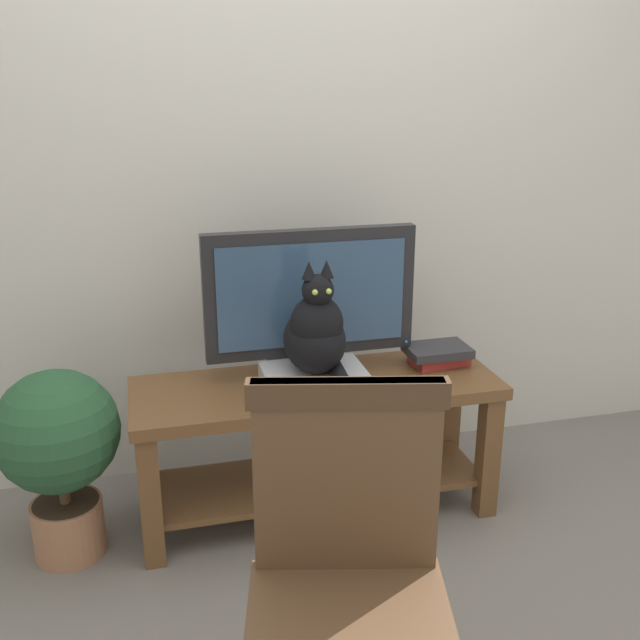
{
  "coord_description": "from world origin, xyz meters",
  "views": [
    {
      "loc": [
        -0.58,
        -1.72,
        1.58
      ],
      "look_at": [
        -0.0,
        0.56,
        0.78
      ],
      "focal_mm": 40.94,
      "sensor_mm": 36.0,
      "label": 1
    }
  ],
  "objects_px": {
    "cat": "(316,332)",
    "wooden_chair": "(348,574)",
    "tv_stand": "(317,423)",
    "book_stack": "(438,354)",
    "potted_plant": "(58,446)",
    "tv": "(310,300)",
    "media_box": "(315,381)"
  },
  "relations": [
    {
      "from": "wooden_chair",
      "to": "cat",
      "type": "bearing_deg",
      "value": 79.91
    },
    {
      "from": "tv",
      "to": "cat",
      "type": "relative_size",
      "value": 1.9
    },
    {
      "from": "media_box",
      "to": "book_stack",
      "type": "distance_m",
      "value": 0.53
    },
    {
      "from": "tv_stand",
      "to": "tv",
      "type": "bearing_deg",
      "value": 89.98
    },
    {
      "from": "tv_stand",
      "to": "potted_plant",
      "type": "height_order",
      "value": "potted_plant"
    },
    {
      "from": "tv_stand",
      "to": "wooden_chair",
      "type": "height_order",
      "value": "wooden_chair"
    },
    {
      "from": "tv_stand",
      "to": "potted_plant",
      "type": "distance_m",
      "value": 0.89
    },
    {
      "from": "media_box",
      "to": "potted_plant",
      "type": "height_order",
      "value": "potted_plant"
    },
    {
      "from": "tv_stand",
      "to": "tv",
      "type": "height_order",
      "value": "tv"
    },
    {
      "from": "tv",
      "to": "book_stack",
      "type": "bearing_deg",
      "value": -3.61
    },
    {
      "from": "cat",
      "to": "book_stack",
      "type": "relative_size",
      "value": 1.66
    },
    {
      "from": "book_stack",
      "to": "potted_plant",
      "type": "relative_size",
      "value": 0.36
    },
    {
      "from": "wooden_chair",
      "to": "media_box",
      "type": "bearing_deg",
      "value": 80.12
    },
    {
      "from": "media_box",
      "to": "potted_plant",
      "type": "relative_size",
      "value": 0.52
    },
    {
      "from": "tv",
      "to": "book_stack",
      "type": "xyz_separation_m",
      "value": [
        0.49,
        -0.03,
        -0.24
      ]
    },
    {
      "from": "tv",
      "to": "wooden_chair",
      "type": "bearing_deg",
      "value": -99.71
    },
    {
      "from": "cat",
      "to": "tv_stand",
      "type": "bearing_deg",
      "value": 74.75
    },
    {
      "from": "book_stack",
      "to": "potted_plant",
      "type": "distance_m",
      "value": 1.39
    },
    {
      "from": "cat",
      "to": "wooden_chair",
      "type": "distance_m",
      "value": 1.03
    },
    {
      "from": "tv_stand",
      "to": "book_stack",
      "type": "xyz_separation_m",
      "value": [
        0.49,
        0.06,
        0.2
      ]
    },
    {
      "from": "cat",
      "to": "wooden_chair",
      "type": "xyz_separation_m",
      "value": [
        -0.18,
        -1.0,
        -0.19
      ]
    },
    {
      "from": "cat",
      "to": "potted_plant",
      "type": "xyz_separation_m",
      "value": [
        -0.87,
        0.04,
        -0.34
      ]
    },
    {
      "from": "tv_stand",
      "to": "media_box",
      "type": "xyz_separation_m",
      "value": [
        -0.02,
        -0.07,
        0.2
      ]
    },
    {
      "from": "media_box",
      "to": "cat",
      "type": "height_order",
      "value": "cat"
    },
    {
      "from": "cat",
      "to": "wooden_chair",
      "type": "relative_size",
      "value": 0.42
    },
    {
      "from": "media_box",
      "to": "potted_plant",
      "type": "bearing_deg",
      "value": 178.29
    },
    {
      "from": "potted_plant",
      "to": "cat",
      "type": "bearing_deg",
      "value": -2.65
    },
    {
      "from": "media_box",
      "to": "cat",
      "type": "xyz_separation_m",
      "value": [
        0.0,
        -0.01,
        0.18
      ]
    },
    {
      "from": "tv_stand",
      "to": "tv",
      "type": "xyz_separation_m",
      "value": [
        0.0,
        0.09,
        0.45
      ]
    },
    {
      "from": "media_box",
      "to": "potted_plant",
      "type": "distance_m",
      "value": 0.88
    },
    {
      "from": "tv",
      "to": "potted_plant",
      "type": "xyz_separation_m",
      "value": [
        -0.89,
        -0.13,
        -0.4
      ]
    },
    {
      "from": "wooden_chair",
      "to": "potted_plant",
      "type": "distance_m",
      "value": 1.26
    }
  ]
}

